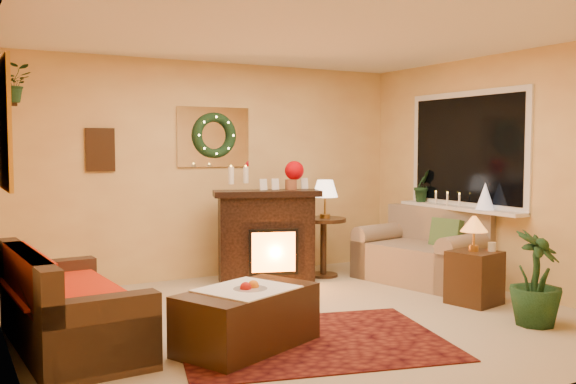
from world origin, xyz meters
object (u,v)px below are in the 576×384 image
sofa (72,293)px  loveseat (421,247)px  end_table_square (474,277)px  coffee_table (247,322)px  side_table_round (323,250)px  fireplace (266,235)px

sofa → loveseat: 4.07m
end_table_square → coffee_table: 2.62m
side_table_round → end_table_square: (0.61, -1.91, -0.05)m
end_table_square → coffee_table: end_table_square is taller
loveseat → side_table_round: 1.18m
fireplace → loveseat: 1.82m
side_table_round → coffee_table: bearing=-133.6°
loveseat → fireplace: bearing=138.3°
side_table_round → end_table_square: 2.00m
loveseat → side_table_round: size_ratio=2.06×
end_table_square → fireplace: bearing=124.6°
sofa → coffee_table: sofa is taller
side_table_round → end_table_square: side_table_round is taller
sofa → side_table_round: sofa is taller
side_table_round → coffee_table: size_ratio=0.64×
loveseat → sofa: bearing=176.1°
loveseat → side_table_round: loveseat is taller
end_table_square → side_table_round: bearing=107.6°
fireplace → side_table_round: bearing=13.4°
loveseat → end_table_square: (-0.21, -1.06, -0.15)m
fireplace → side_table_round: fireplace is taller
loveseat → end_table_square: 1.10m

